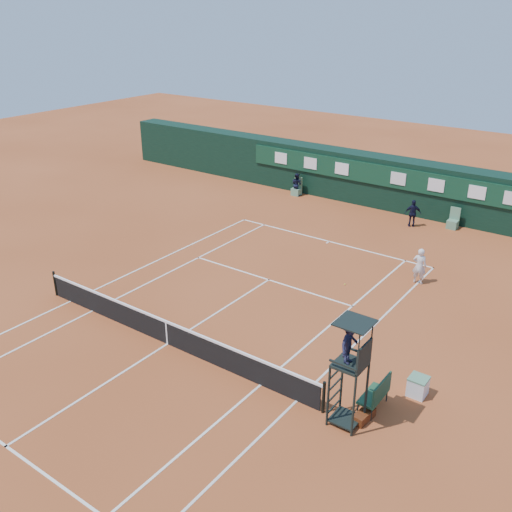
% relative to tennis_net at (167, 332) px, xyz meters
% --- Properties ---
extents(ground, '(90.00, 90.00, 0.00)m').
position_rel_tennis_net_xyz_m(ground, '(0.00, 0.00, -0.51)').
color(ground, '#AB5128').
rests_on(ground, ground).
extents(court_lines, '(11.05, 23.85, 0.01)m').
position_rel_tennis_net_xyz_m(court_lines, '(0.00, 0.00, -0.50)').
color(court_lines, white).
rests_on(court_lines, ground).
extents(tennis_net, '(12.90, 0.10, 1.10)m').
position_rel_tennis_net_xyz_m(tennis_net, '(0.00, 0.00, 0.00)').
color(tennis_net, black).
rests_on(tennis_net, ground).
extents(back_wall, '(40.00, 1.65, 3.00)m').
position_rel_tennis_net_xyz_m(back_wall, '(0.00, 18.74, 1.00)').
color(back_wall, black).
rests_on(back_wall, ground).
extents(linesman_chair_left, '(0.55, 0.50, 1.15)m').
position_rel_tennis_net_xyz_m(linesman_chair_left, '(-5.50, 17.48, -0.19)').
color(linesman_chair_left, '#5F9270').
rests_on(linesman_chair_left, ground).
extents(linesman_chair_right, '(0.55, 0.50, 1.15)m').
position_rel_tennis_net_xyz_m(linesman_chair_right, '(4.50, 17.48, -0.19)').
color(linesman_chair_right, '#578665').
rests_on(linesman_chair_right, ground).
extents(umpire_chair, '(0.96, 0.95, 3.42)m').
position_rel_tennis_net_xyz_m(umpire_chair, '(7.15, -0.02, 1.95)').
color(umpire_chair, black).
rests_on(umpire_chair, ground).
extents(player_bench, '(0.56, 1.20, 1.10)m').
position_rel_tennis_net_xyz_m(player_bench, '(7.62, 1.06, 0.09)').
color(player_bench, '#1B452A').
rests_on(player_bench, ground).
extents(tennis_bag, '(0.43, 0.82, 0.29)m').
position_rel_tennis_net_xyz_m(tennis_bag, '(7.55, 0.41, -0.36)').
color(tennis_bag, black).
rests_on(tennis_bag, ground).
extents(cooler, '(0.57, 0.57, 0.65)m').
position_rel_tennis_net_xyz_m(cooler, '(8.37, 2.46, -0.18)').
color(cooler, white).
rests_on(cooler, ground).
extents(tennis_ball, '(0.06, 0.06, 0.06)m').
position_rel_tennis_net_xyz_m(tennis_ball, '(2.97, 7.94, -0.48)').
color(tennis_ball, '#C0DA32').
rests_on(tennis_ball, ground).
extents(player, '(0.63, 0.45, 1.64)m').
position_rel_tennis_net_xyz_m(player, '(5.46, 9.98, 0.31)').
color(player, silver).
rests_on(player, ground).
extents(ball_kid_left, '(0.80, 0.68, 1.44)m').
position_rel_tennis_net_xyz_m(ball_kid_left, '(-5.51, 17.47, 0.21)').
color(ball_kid_left, black).
rests_on(ball_kid_left, ground).
extents(ball_kid_right, '(0.96, 0.74, 1.51)m').
position_rel_tennis_net_xyz_m(ball_kid_right, '(2.60, 16.43, 0.25)').
color(ball_kid_right, black).
rests_on(ball_kid_right, ground).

